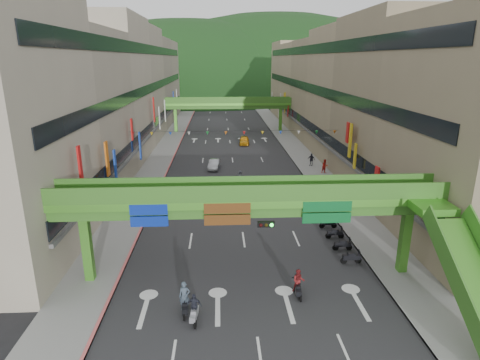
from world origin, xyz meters
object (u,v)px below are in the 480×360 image
(scooter_rider_near, at_px, (185,299))
(car_silver, at_px, (214,164))
(car_yellow, at_px, (244,140))
(pedestrian_red, at_px, (325,167))
(overpass_near, at_px, (264,211))
(scooter_rider_mid, at_px, (298,283))

(scooter_rider_near, height_order, car_silver, scooter_rider_near)
(car_silver, bearing_deg, scooter_rider_near, -86.43)
(car_yellow, xyz_separation_m, pedestrian_red, (9.51, -19.83, 0.20))
(pedestrian_red, bearing_deg, overpass_near, -130.43)
(overpass_near, xyz_separation_m, pedestrian_red, (11.09, 26.28, -4.28))
(car_silver, bearing_deg, car_yellow, 78.46)
(car_silver, bearing_deg, overpass_near, -76.94)
(scooter_rider_mid, bearing_deg, overpass_near, 135.09)
(car_silver, relative_size, pedestrian_red, 2.17)
(overpass_near, xyz_separation_m, car_silver, (-3.65, 29.62, -4.54))
(overpass_near, distance_m, scooter_rider_near, 7.49)
(overpass_near, height_order, scooter_rider_mid, overpass_near)
(car_yellow, distance_m, pedestrian_red, 21.99)
(pedestrian_red, bearing_deg, scooter_rider_near, -135.98)
(scooter_rider_near, relative_size, scooter_rider_mid, 1.13)
(scooter_rider_near, xyz_separation_m, scooter_rider_mid, (7.15, 1.53, -0.04))
(overpass_near, relative_size, scooter_rider_near, 12.88)
(car_yellow, bearing_deg, scooter_rider_mid, -85.17)
(car_silver, relative_size, car_yellow, 0.94)
(scooter_rider_near, distance_m, pedestrian_red, 33.96)
(overpass_near, height_order, car_silver, overpass_near)
(overpass_near, bearing_deg, scooter_rider_mid, -44.91)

